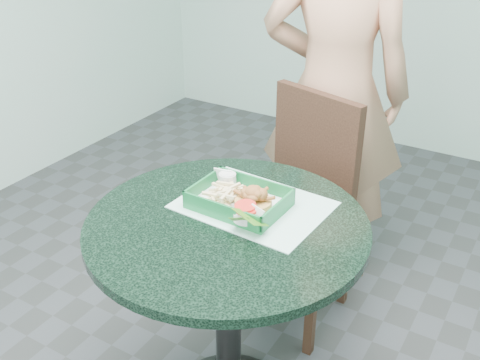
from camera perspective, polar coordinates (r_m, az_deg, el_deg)
The scene contains 9 objects.
cafe_table at distance 1.74m, azimuth -1.27°, elevation -9.47°, with size 0.83×0.83×0.75m.
dining_chair at distance 2.26m, azimuth 6.40°, elevation -1.50°, with size 0.41×0.41×0.93m.
diner_person at distance 2.36m, azimuth 9.81°, elevation 11.58°, with size 0.72×0.47×1.97m, color tan.
placemat at distance 1.72m, azimuth 1.38°, elevation -3.12°, with size 0.43×0.32×0.00m, color #AAE3D2.
food_basket at distance 1.70m, azimuth -0.07°, elevation -2.82°, with size 0.27×0.20×0.06m.
crab_sandwich at distance 1.67m, azimuth 1.37°, elevation -2.25°, with size 0.11×0.11×0.07m.
fries_pile at distance 1.71m, azimuth -1.70°, elevation -1.89°, with size 0.10×0.11×0.04m, color beige, non-canonical shape.
sauce_ramekin at distance 1.77m, azimuth -1.38°, elevation -0.32°, with size 0.05×0.05×0.03m.
garnish_cup at distance 1.60m, azimuth 0.79°, elevation -4.08°, with size 0.11×0.11×0.04m.
Camera 1 is at (0.74, -1.16, 1.65)m, focal length 42.00 mm.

